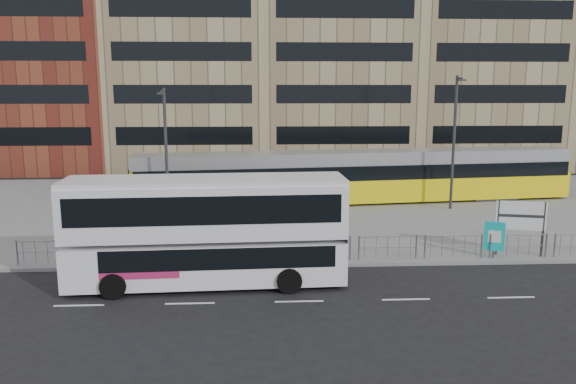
{
  "coord_description": "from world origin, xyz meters",
  "views": [
    {
      "loc": [
        -3.37,
        -23.55,
        7.77
      ],
      "look_at": [
        -1.91,
        6.0,
        2.25
      ],
      "focal_mm": 35.0,
      "sensor_mm": 36.0,
      "label": 1
    }
  ],
  "objects_px": {
    "pedestrian": "(136,227)",
    "traffic_light_west": "(241,211)",
    "lamp_post_east": "(454,137)",
    "ad_panel": "(494,237)",
    "station_sign": "(521,218)",
    "lamp_post_west": "(166,148)",
    "double_decker_bus": "(207,228)",
    "tram": "(358,177)"
  },
  "relations": [
    {
      "from": "tram",
      "to": "ad_panel",
      "type": "distance_m",
      "value": 13.44
    },
    {
      "from": "pedestrian",
      "to": "traffic_light_west",
      "type": "height_order",
      "value": "traffic_light_west"
    },
    {
      "from": "ad_panel",
      "to": "lamp_post_east",
      "type": "height_order",
      "value": "lamp_post_east"
    },
    {
      "from": "traffic_light_west",
      "to": "lamp_post_east",
      "type": "relative_size",
      "value": 0.37
    },
    {
      "from": "pedestrian",
      "to": "lamp_post_east",
      "type": "bearing_deg",
      "value": -51.65
    },
    {
      "from": "double_decker_bus",
      "to": "pedestrian",
      "type": "xyz_separation_m",
      "value": [
        -4.01,
        5.57,
        -1.32
      ]
    },
    {
      "from": "pedestrian",
      "to": "traffic_light_west",
      "type": "bearing_deg",
      "value": -91.25
    },
    {
      "from": "double_decker_bus",
      "to": "station_sign",
      "type": "xyz_separation_m",
      "value": [
        13.99,
        2.8,
        -0.44
      ]
    },
    {
      "from": "station_sign",
      "to": "lamp_post_west",
      "type": "distance_m",
      "value": 19.32
    },
    {
      "from": "tram",
      "to": "double_decker_bus",
      "type": "bearing_deg",
      "value": -126.28
    },
    {
      "from": "traffic_light_west",
      "to": "lamp_post_west",
      "type": "relative_size",
      "value": 0.41
    },
    {
      "from": "station_sign",
      "to": "lamp_post_east",
      "type": "bearing_deg",
      "value": 101.75
    },
    {
      "from": "traffic_light_west",
      "to": "lamp_post_east",
      "type": "distance_m",
      "value": 16.06
    },
    {
      "from": "tram",
      "to": "pedestrian",
      "type": "distance_m",
      "value": 16.02
    },
    {
      "from": "double_decker_bus",
      "to": "lamp_post_east",
      "type": "xyz_separation_m",
      "value": [
        14.25,
        12.91,
        2.36
      ]
    },
    {
      "from": "station_sign",
      "to": "ad_panel",
      "type": "height_order",
      "value": "station_sign"
    },
    {
      "from": "pedestrian",
      "to": "lamp_post_west",
      "type": "distance_m",
      "value": 6.44
    },
    {
      "from": "tram",
      "to": "pedestrian",
      "type": "height_order",
      "value": "tram"
    },
    {
      "from": "pedestrian",
      "to": "traffic_light_west",
      "type": "distance_m",
      "value": 5.58
    },
    {
      "from": "lamp_post_east",
      "to": "pedestrian",
      "type": "bearing_deg",
      "value": -158.1
    },
    {
      "from": "tram",
      "to": "ad_panel",
      "type": "height_order",
      "value": "tram"
    },
    {
      "from": "station_sign",
      "to": "ad_panel",
      "type": "bearing_deg",
      "value": -153.12
    },
    {
      "from": "pedestrian",
      "to": "traffic_light_west",
      "type": "xyz_separation_m",
      "value": [
        5.22,
        -1.66,
        1.1
      ]
    },
    {
      "from": "lamp_post_east",
      "to": "ad_panel",
      "type": "bearing_deg",
      "value": -98.64
    },
    {
      "from": "ad_panel",
      "to": "traffic_light_west",
      "type": "relative_size",
      "value": 0.54
    },
    {
      "from": "double_decker_bus",
      "to": "pedestrian",
      "type": "relative_size",
      "value": 6.27
    },
    {
      "from": "ad_panel",
      "to": "traffic_light_west",
      "type": "height_order",
      "value": "traffic_light_west"
    },
    {
      "from": "pedestrian",
      "to": "lamp_post_west",
      "type": "height_order",
      "value": "lamp_post_west"
    },
    {
      "from": "tram",
      "to": "lamp_post_west",
      "type": "relative_size",
      "value": 3.89
    },
    {
      "from": "tram",
      "to": "lamp_post_west",
      "type": "distance_m",
      "value": 12.97
    },
    {
      "from": "double_decker_bus",
      "to": "tram",
      "type": "relative_size",
      "value": 0.37
    },
    {
      "from": "double_decker_bus",
      "to": "pedestrian",
      "type": "bearing_deg",
      "value": 123.37
    },
    {
      "from": "station_sign",
      "to": "pedestrian",
      "type": "distance_m",
      "value": 18.23
    },
    {
      "from": "double_decker_bus",
      "to": "lamp_post_east",
      "type": "height_order",
      "value": "lamp_post_east"
    },
    {
      "from": "double_decker_bus",
      "to": "traffic_light_west",
      "type": "bearing_deg",
      "value": 70.41
    },
    {
      "from": "ad_panel",
      "to": "lamp_post_west",
      "type": "xyz_separation_m",
      "value": [
        -15.98,
        8.57,
        3.19
      ]
    },
    {
      "from": "tram",
      "to": "traffic_light_west",
      "type": "distance_m",
      "value": 13.63
    },
    {
      "from": "lamp_post_west",
      "to": "pedestrian",
      "type": "bearing_deg",
      "value": -97.18
    },
    {
      "from": "traffic_light_west",
      "to": "double_decker_bus",
      "type": "bearing_deg",
      "value": -88.8
    },
    {
      "from": "ad_panel",
      "to": "pedestrian",
      "type": "bearing_deg",
      "value": -166.98
    },
    {
      "from": "ad_panel",
      "to": "double_decker_bus",
      "type": "bearing_deg",
      "value": -145.42
    },
    {
      "from": "lamp_post_east",
      "to": "lamp_post_west",
      "type": "bearing_deg",
      "value": -173.96
    }
  ]
}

